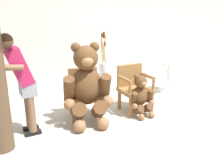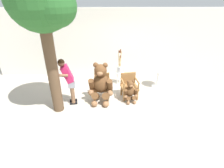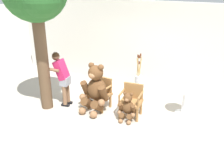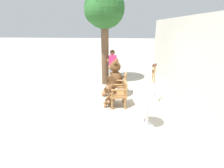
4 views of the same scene
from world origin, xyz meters
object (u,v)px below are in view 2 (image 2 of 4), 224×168
(wooden_chair_right, at_px, (129,85))
(person_visitor, at_px, (68,78))
(round_side_table, at_px, (158,76))
(white_stool, at_px, (120,75))
(teddy_bear_large, at_px, (101,83))
(patio_tree, at_px, (43,3))
(teddy_bear_small, at_px, (130,91))
(brush_bucket, at_px, (120,68))
(wooden_chair_left, at_px, (102,85))

(wooden_chair_right, xyz_separation_m, person_visitor, (-1.98, -0.37, 0.46))
(wooden_chair_right, xyz_separation_m, round_side_table, (1.19, 0.75, -0.01))
(person_visitor, relative_size, white_stool, 3.39)
(white_stool, bearing_deg, teddy_bear_large, -117.62)
(person_visitor, bearing_deg, patio_tree, -121.27)
(teddy_bear_small, bearing_deg, teddy_bear_large, 178.33)
(round_side_table, bearing_deg, patio_tree, -155.90)
(teddy_bear_large, bearing_deg, white_stool, 62.38)
(brush_bucket, distance_m, patio_tree, 3.61)
(person_visitor, xyz_separation_m, white_stool, (1.71, 1.45, -0.57))
(teddy_bear_large, bearing_deg, teddy_bear_small, -1.67)
(white_stool, xyz_separation_m, brush_bucket, (-0.00, -0.00, 0.31))
(wooden_chair_right, xyz_separation_m, patio_tree, (-2.22, -0.78, 2.61))
(wooden_chair_left, distance_m, patio_tree, 3.00)
(brush_bucket, bearing_deg, teddy_bear_large, -117.61)
(person_visitor, distance_m, round_side_table, 3.39)
(white_stool, xyz_separation_m, patio_tree, (-1.95, -1.85, 2.71))
(white_stool, relative_size, patio_tree, 0.12)
(wooden_chair_left, xyz_separation_m, white_stool, (0.68, 1.07, -0.11))
(teddy_bear_large, bearing_deg, wooden_chair_left, 87.87)
(wooden_chair_left, relative_size, person_visitor, 0.55)
(round_side_table, bearing_deg, white_stool, 167.47)
(white_stool, height_order, brush_bucket, brush_bucket)
(wooden_chair_right, xyz_separation_m, teddy_bear_large, (-0.96, -0.25, 0.20))
(teddy_bear_small, bearing_deg, wooden_chair_right, 93.16)
(wooden_chair_right, height_order, round_side_table, wooden_chair_right)
(patio_tree, bearing_deg, teddy_bear_large, 22.54)
(wooden_chair_left, relative_size, patio_tree, 0.22)
(wooden_chair_left, xyz_separation_m, patio_tree, (-1.27, -0.78, 2.61))
(person_visitor, height_order, patio_tree, patio_tree)
(wooden_chair_left, distance_m, white_stool, 1.28)
(wooden_chair_left, distance_m, teddy_bear_small, 1.01)
(person_visitor, bearing_deg, wooden_chair_right, 10.74)
(brush_bucket, height_order, patio_tree, patio_tree)
(teddy_bear_small, bearing_deg, patio_tree, -167.54)
(white_stool, distance_m, patio_tree, 3.82)
(patio_tree, bearing_deg, wooden_chair_right, 19.28)
(wooden_chair_right, bearing_deg, person_visitor, -169.26)
(wooden_chair_left, xyz_separation_m, wooden_chair_right, (0.95, -0.00, 0.00))
(person_visitor, bearing_deg, white_stool, 40.25)
(wooden_chair_left, bearing_deg, teddy_bear_large, -92.13)
(teddy_bear_small, xyz_separation_m, patio_tree, (-2.24, -0.49, 2.69))
(teddy_bear_small, bearing_deg, brush_bucket, 101.83)
(wooden_chair_right, bearing_deg, white_stool, 104.02)
(teddy_bear_large, relative_size, round_side_table, 1.89)
(wooden_chair_right, distance_m, person_visitor, 2.06)
(teddy_bear_small, height_order, patio_tree, patio_tree)
(wooden_chair_right, bearing_deg, teddy_bear_large, -165.20)
(wooden_chair_right, xyz_separation_m, brush_bucket, (-0.27, 1.07, 0.20))
(wooden_chair_right, bearing_deg, patio_tree, -160.72)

